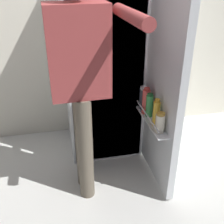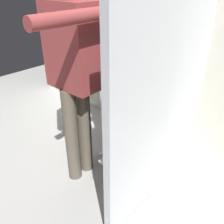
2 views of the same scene
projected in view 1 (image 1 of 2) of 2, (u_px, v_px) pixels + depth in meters
ground_plane at (114, 175)px, 2.54m from camera, size 6.60×6.60×0.00m
kitchen_wall at (93, 7)px, 2.73m from camera, size 4.40×0.10×2.70m
refrigerator at (105, 68)px, 2.59m from camera, size 0.74×1.32×1.72m
person at (81, 70)px, 1.90m from camera, size 0.56×0.74×1.77m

